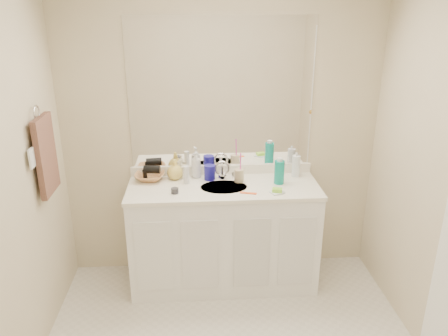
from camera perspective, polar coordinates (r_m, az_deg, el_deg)
wall_back at (r=3.62m, az=-0.35°, el=4.03°), size 2.60×0.02×2.40m
vanity_cabinet at (r=3.67m, az=-0.05°, el=-8.91°), size 1.50×0.55×0.85m
countertop at (r=3.47m, az=-0.06°, el=-2.57°), size 1.52×0.57×0.03m
backsplash at (r=3.69m, az=-0.33°, el=-0.21°), size 1.52×0.03×0.08m
sink_basin at (r=3.45m, az=-0.03°, el=-2.66°), size 0.37×0.37×0.02m
faucet at (r=3.59m, az=-0.23°, el=-0.55°), size 0.02×0.02×0.11m
mirror at (r=3.53m, az=-0.36°, el=9.62°), size 1.48×0.01×1.20m
blue_mug at (r=3.57m, az=-1.89°, el=-0.58°), size 0.10×0.10×0.12m
tan_cup at (r=3.53m, az=1.99°, el=-0.99°), size 0.09×0.09×0.11m
toothbrush at (r=3.50m, az=2.17°, el=0.50°), size 0.01×0.04×0.20m
mouthwash_bottle at (r=3.51m, az=7.23°, el=-0.55°), size 0.11×0.11×0.19m
clear_pump_bottle at (r=3.68m, az=9.38°, el=0.27°), size 0.08×0.08×0.18m
soap_dish at (r=3.36m, az=6.94°, el=-3.18°), size 0.12×0.11×0.01m
green_soap at (r=3.35m, az=6.96°, el=-2.89°), size 0.09×0.07×0.03m
orange_comb at (r=3.33m, az=3.20°, el=-3.29°), size 0.13×0.06×0.01m
dark_jar at (r=3.35m, az=-6.44°, el=-2.96°), size 0.06×0.06×0.04m
extra_white_bottle at (r=3.50m, az=-4.94°, el=-0.90°), size 0.06×0.06×0.14m
soap_bottle_white at (r=3.61m, az=-3.67°, el=0.44°), size 0.11×0.11×0.22m
soap_bottle_cream at (r=3.62m, az=-5.69°, el=-0.07°), size 0.09×0.09×0.16m
soap_bottle_yellow at (r=3.60m, az=-6.43°, el=-0.17°), size 0.16×0.16×0.17m
wicker_basket at (r=3.63m, az=-9.66°, el=-1.09°), size 0.26×0.26×0.06m
hair_dryer at (r=3.60m, az=-9.40°, el=-0.18°), size 0.14×0.08×0.07m
towel_ring at (r=3.19m, az=-23.28°, el=6.62°), size 0.01×0.11×0.11m
hand_towel at (r=3.26m, az=-22.22°, el=1.54°), size 0.04×0.32×0.55m
switch_plate at (r=3.08m, az=-23.81°, el=1.19°), size 0.01×0.08×0.13m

